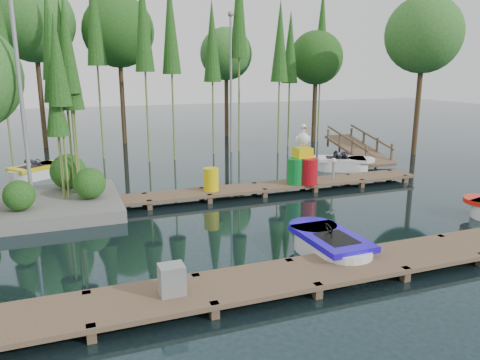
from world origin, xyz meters
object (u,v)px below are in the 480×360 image
object	(u,v)px
boat_blue	(330,247)
drum_cluster	(304,166)
yellow_barrel	(211,179)
utility_cabinet	(172,279)
boat_yellow_far	(37,171)

from	to	relation	value
boat_blue	drum_cluster	size ratio (longest dim) A/B	1.24
boat_blue	drum_cluster	bearing A→B (deg)	66.62
yellow_barrel	drum_cluster	world-z (taller)	drum_cluster
boat_blue	drum_cluster	xyz separation A→B (m)	(2.39, 5.76, 0.68)
drum_cluster	utility_cabinet	bearing A→B (deg)	-133.48
boat_yellow_far	yellow_barrel	bearing A→B (deg)	-60.52
boat_yellow_far	utility_cabinet	size ratio (longest dim) A/B	4.64
yellow_barrel	drum_cluster	size ratio (longest dim) A/B	0.36
boat_blue	yellow_barrel	size ratio (longest dim) A/B	3.41
boat_blue	boat_yellow_far	size ratio (longest dim) A/B	1.01
boat_blue	boat_yellow_far	bearing A→B (deg)	119.98
boat_blue	utility_cabinet	world-z (taller)	utility_cabinet
boat_yellow_far	yellow_barrel	size ratio (longest dim) A/B	3.37
boat_yellow_far	boat_blue	bearing A→B (deg)	-75.35
boat_blue	utility_cabinet	size ratio (longest dim) A/B	4.70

